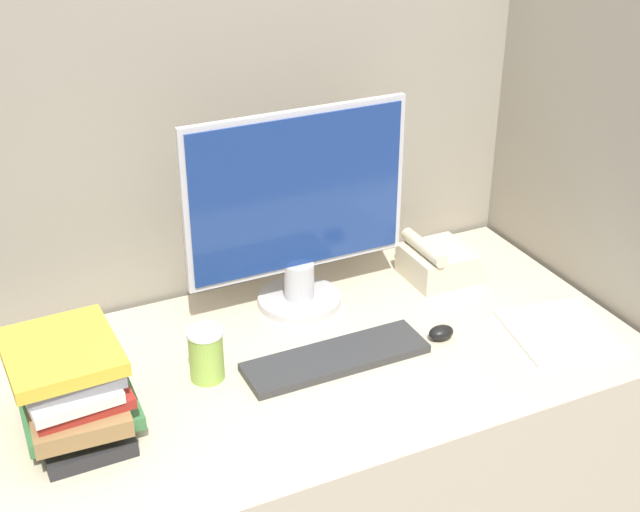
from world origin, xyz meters
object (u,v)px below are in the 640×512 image
(coffee_cup, at_px, (206,354))
(book_stack, at_px, (71,388))
(keyboard, at_px, (336,358))
(desk_telephone, at_px, (437,262))
(mouse, at_px, (441,333))
(monitor, at_px, (298,215))

(coffee_cup, distance_m, book_stack, 0.31)
(keyboard, bearing_deg, desk_telephone, 29.56)
(desk_telephone, bearing_deg, keyboard, -150.44)
(mouse, bearing_deg, book_stack, 177.06)
(mouse, relative_size, coffee_cup, 0.52)
(coffee_cup, xyz_separation_m, book_stack, (-0.30, -0.05, 0.04))
(keyboard, height_order, mouse, mouse)
(coffee_cup, distance_m, desk_telephone, 0.73)
(coffee_cup, relative_size, desk_telephone, 0.70)
(keyboard, height_order, desk_telephone, desk_telephone)
(monitor, xyz_separation_m, mouse, (0.24, -0.30, -0.23))
(monitor, distance_m, mouse, 0.45)
(desk_telephone, bearing_deg, mouse, -119.58)
(coffee_cup, relative_size, book_stack, 0.41)
(book_stack, xyz_separation_m, desk_telephone, (1.02, 0.22, -0.05))
(coffee_cup, bearing_deg, keyboard, -13.33)
(mouse, height_order, coffee_cup, coffee_cup)
(coffee_cup, height_order, book_stack, book_stack)
(coffee_cup, bearing_deg, book_stack, -170.99)
(book_stack, bearing_deg, monitor, 22.49)
(mouse, distance_m, desk_telephone, 0.30)
(desk_telephone, bearing_deg, monitor, 174.07)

